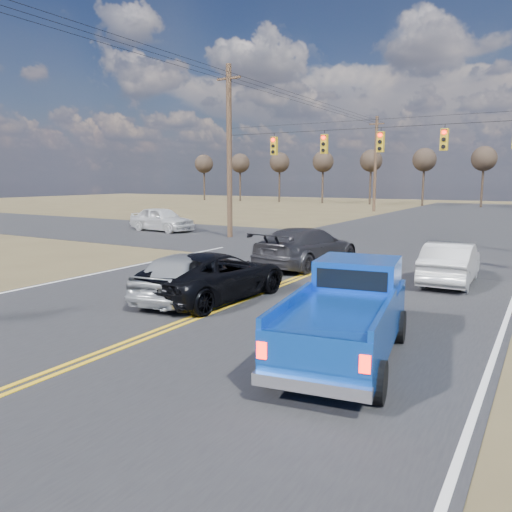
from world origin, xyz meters
The scene contains 12 objects.
ground centered at (0.00, 0.00, 0.00)m, with size 160.00×160.00×0.00m, color brown.
road_main centered at (0.00, 10.00, 0.00)m, with size 14.00×120.00×0.02m, color #28282B.
road_cross centered at (0.00, 18.00, 0.00)m, with size 120.00×12.00×0.02m, color #28282B.
signal_gantry centered at (0.50, 17.79, 5.06)m, with size 19.60×4.83×10.00m.
utility_poles centered at (0.00, 17.00, 5.23)m, with size 19.60×58.32×10.00m.
treeline centered at (0.00, 26.96, 5.70)m, with size 87.00×117.80×7.40m.
pickup_truck centered at (4.30, 2.10, 0.89)m, with size 2.56×5.11×1.84m.
silver_suv centered at (-1.42, 4.43, 0.73)m, with size 1.72×4.28×1.46m, color #A1A4A9.
black_suv centered at (-0.80, 4.91, 0.69)m, with size 2.30×4.98×1.38m, color black.
white_car_queue centered at (4.76, 10.73, 0.70)m, with size 1.49×4.26×1.40m, color silver.
dgrey_car_queue centered at (-0.80, 11.26, 0.79)m, with size 2.22×5.45×1.58m, color #323136.
cross_car_west centered at (-14.90, 18.62, 0.82)m, with size 4.79×1.93×1.63m, color white.
Camera 1 is at (7.57, -6.84, 3.51)m, focal length 35.00 mm.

